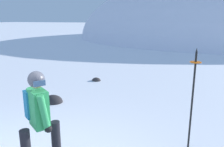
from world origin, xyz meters
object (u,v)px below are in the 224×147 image
Objects in this scene: rock_mid at (53,102)px; snowboarder_main at (39,121)px; piste_marker_near at (193,93)px; rock_dark at (96,81)px.

snowboarder_main is at bearing -56.15° from rock_mid.
snowboarder_main reaches higher than rock_mid.
snowboarder_main is 3.40m from rock_mid.
snowboarder_main is at bearing -142.13° from piste_marker_near.
piste_marker_near reaches higher than rock_mid.
piste_marker_near is 5.44m from rock_dark.
rock_dark is (-3.82, 3.71, -1.12)m from piste_marker_near.
rock_dark is (-1.67, 5.39, -0.92)m from snowboarder_main.
rock_dark is at bearing 86.66° from rock_mid.
snowboarder_main is 4.60× the size of rock_dark.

